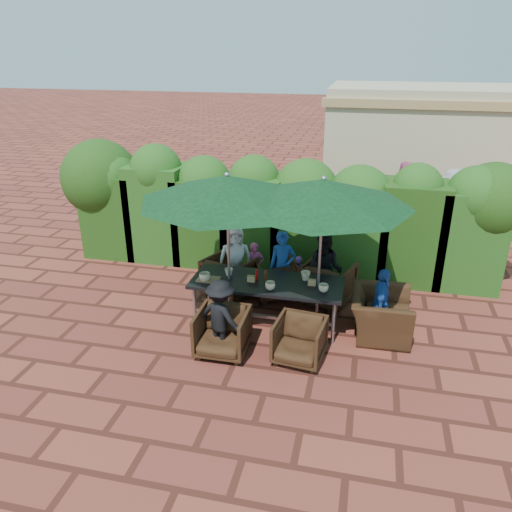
% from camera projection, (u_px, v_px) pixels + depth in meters
% --- Properties ---
extents(ground, '(80.00, 80.00, 0.00)m').
position_uv_depth(ground, '(252.00, 324.00, 8.05)').
color(ground, brown).
rests_on(ground, ground).
extents(dining_table, '(2.37, 0.90, 0.75)m').
position_uv_depth(dining_table, '(267.00, 286.00, 7.82)').
color(dining_table, black).
rests_on(dining_table, ground).
extents(umbrella_left, '(2.68, 2.68, 2.46)m').
position_uv_depth(umbrella_left, '(227.00, 189.00, 7.30)').
color(umbrella_left, gray).
rests_on(umbrella_left, ground).
extents(umbrella_right, '(2.61, 2.61, 2.46)m').
position_uv_depth(umbrella_right, '(323.00, 193.00, 7.10)').
color(umbrella_right, gray).
rests_on(umbrella_right, ground).
extents(chair_far_left, '(0.99, 0.96, 0.79)m').
position_uv_depth(chair_far_left, '(229.00, 275.00, 8.85)').
color(chair_far_left, black).
rests_on(chair_far_left, ground).
extents(chair_far_mid, '(0.90, 0.88, 0.72)m').
position_uv_depth(chair_far_mid, '(276.00, 277.00, 8.82)').
color(chair_far_mid, black).
rests_on(chair_far_mid, ground).
extents(chair_far_right, '(0.99, 0.95, 0.81)m').
position_uv_depth(chair_far_right, '(328.00, 281.00, 8.59)').
color(chair_far_right, black).
rests_on(chair_far_right, ground).
extents(chair_near_left, '(0.73, 0.68, 0.74)m').
position_uv_depth(chair_near_left, '(222.00, 330.00, 7.18)').
color(chair_near_left, black).
rests_on(chair_near_left, ground).
extents(chair_near_right, '(0.75, 0.71, 0.70)m').
position_uv_depth(chair_near_right, '(299.00, 339.00, 7.01)').
color(chair_near_right, black).
rests_on(chair_near_right, ground).
extents(chair_end_right, '(0.70, 1.05, 0.90)m').
position_uv_depth(chair_end_right, '(381.00, 308.00, 7.62)').
color(chair_end_right, black).
rests_on(chair_end_right, ground).
extents(adult_far_left, '(0.70, 0.53, 1.25)m').
position_uv_depth(adult_far_left, '(235.00, 259.00, 8.92)').
color(adult_far_left, white).
rests_on(adult_far_left, ground).
extents(adult_far_mid, '(0.52, 0.45, 1.25)m').
position_uv_depth(adult_far_mid, '(282.00, 266.00, 8.61)').
color(adult_far_mid, '#1D4BA0').
rests_on(adult_far_mid, ground).
extents(adult_far_right, '(0.68, 0.50, 1.28)m').
position_uv_depth(adult_far_right, '(325.00, 270.00, 8.44)').
color(adult_far_right, black).
rests_on(adult_far_right, ground).
extents(adult_near_left, '(0.80, 0.59, 1.14)m').
position_uv_depth(adult_near_left, '(221.00, 317.00, 7.13)').
color(adult_near_left, black).
rests_on(adult_near_left, ground).
extents(adult_end_right, '(0.34, 0.67, 1.12)m').
position_uv_depth(adult_end_right, '(381.00, 304.00, 7.51)').
color(adult_end_right, '#1D4BA0').
rests_on(adult_end_right, ground).
extents(child_left, '(0.39, 0.36, 0.90)m').
position_uv_depth(child_left, '(255.00, 267.00, 9.03)').
color(child_left, '#CD4889').
rests_on(child_left, ground).
extents(child_right, '(0.28, 0.24, 0.75)m').
position_uv_depth(child_right, '(298.00, 277.00, 8.81)').
color(child_right, '#794597').
rests_on(child_right, ground).
extents(pedestrian_a, '(1.52, 0.71, 1.56)m').
position_uv_depth(pedestrian_a, '(366.00, 206.00, 11.26)').
color(pedestrian_a, green).
rests_on(pedestrian_a, ground).
extents(pedestrian_b, '(0.95, 0.68, 1.82)m').
position_uv_depth(pedestrian_b, '(402.00, 202.00, 11.13)').
color(pedestrian_b, '#CD4889').
rests_on(pedestrian_b, ground).
extents(pedestrian_c, '(1.17, 0.62, 1.75)m').
position_uv_depth(pedestrian_c, '(450.00, 209.00, 10.80)').
color(pedestrian_c, gray).
rests_on(pedestrian_c, ground).
extents(cup_a, '(0.17, 0.17, 0.14)m').
position_uv_depth(cup_a, '(205.00, 277.00, 7.77)').
color(cup_a, beige).
rests_on(cup_a, dining_table).
extents(cup_b, '(0.13, 0.13, 0.13)m').
position_uv_depth(cup_b, '(229.00, 272.00, 7.96)').
color(cup_b, beige).
rests_on(cup_b, dining_table).
extents(cup_c, '(0.16, 0.16, 0.12)m').
position_uv_depth(cup_c, '(270.00, 286.00, 7.51)').
color(cup_c, beige).
rests_on(cup_c, dining_table).
extents(cup_d, '(0.15, 0.15, 0.14)m').
position_uv_depth(cup_d, '(306.00, 276.00, 7.81)').
color(cup_d, beige).
rests_on(cup_d, dining_table).
extents(cup_e, '(0.15, 0.15, 0.12)m').
position_uv_depth(cup_e, '(323.00, 288.00, 7.44)').
color(cup_e, beige).
rests_on(cup_e, dining_table).
extents(ketchup_bottle, '(0.04, 0.04, 0.17)m').
position_uv_depth(ketchup_bottle, '(257.00, 275.00, 7.80)').
color(ketchup_bottle, '#B20C0A').
rests_on(ketchup_bottle, dining_table).
extents(sauce_bottle, '(0.04, 0.04, 0.17)m').
position_uv_depth(sauce_bottle, '(266.00, 275.00, 7.79)').
color(sauce_bottle, '#4C230C').
rests_on(sauce_bottle, dining_table).
extents(serving_tray, '(0.35, 0.25, 0.02)m').
position_uv_depth(serving_tray, '(208.00, 279.00, 7.83)').
color(serving_tray, '#8D6344').
rests_on(serving_tray, dining_table).
extents(number_block_left, '(0.12, 0.06, 0.10)m').
position_uv_depth(number_block_left, '(251.00, 279.00, 7.76)').
color(number_block_left, tan).
rests_on(number_block_left, dining_table).
extents(number_block_right, '(0.12, 0.06, 0.10)m').
position_uv_depth(number_block_right, '(312.00, 283.00, 7.63)').
color(number_block_right, tan).
rests_on(number_block_right, dining_table).
extents(hedge_wall, '(9.10, 1.60, 2.40)m').
position_uv_depth(hedge_wall, '(271.00, 205.00, 9.66)').
color(hedge_wall, '#15390F').
rests_on(hedge_wall, ground).
extents(building, '(6.20, 3.08, 3.20)m').
position_uv_depth(building, '(444.00, 151.00, 12.97)').
color(building, '#B8AD89').
rests_on(building, ground).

